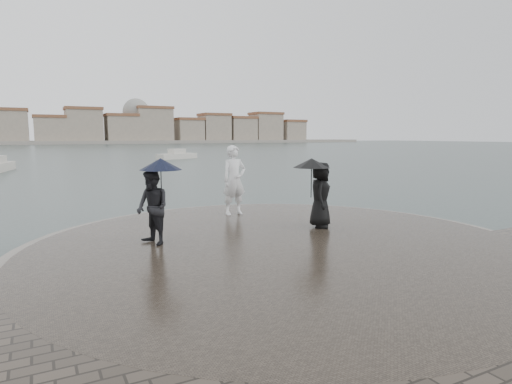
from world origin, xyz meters
TOP-DOWN VIEW (x-y plane):
  - ground at (0.00, 0.00)m, footprint 400.00×400.00m
  - kerb_ring at (0.00, 3.50)m, footprint 12.50×12.50m
  - quay_tip at (0.00, 3.50)m, footprint 11.90×11.90m
  - statue at (0.57, 7.46)m, footprint 0.86×0.59m
  - visitor_left at (-2.71, 4.80)m, footprint 1.22×1.13m
  - visitor_right at (1.85, 4.58)m, footprint 1.29×1.17m
  - far_skyline at (-6.29, 160.71)m, footprint 260.00×20.00m
  - boats at (1.42, 42.01)m, footprint 23.16×16.42m

SIDE VIEW (x-z plane):
  - ground at x=0.00m, z-range 0.00..0.00m
  - kerb_ring at x=0.00m, z-range 0.00..0.32m
  - quay_tip at x=0.00m, z-range 0.00..0.36m
  - boats at x=1.42m, z-range -0.37..1.13m
  - visitor_left at x=-2.71m, z-range 0.45..2.49m
  - visitor_right at x=1.85m, z-range 0.52..2.47m
  - statue at x=0.57m, z-range 0.36..2.63m
  - far_skyline at x=-6.29m, z-range -12.89..24.11m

